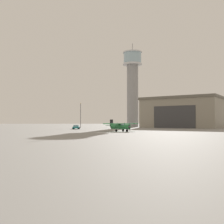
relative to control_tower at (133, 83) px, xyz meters
name	(u,v)px	position (x,y,z in m)	size (l,w,h in m)	color
ground_plane	(104,132)	(-11.61, -59.63, -20.17)	(400.00, 400.00, 0.00)	gray
control_tower	(133,83)	(0.00, 0.00, 0.00)	(8.74, 8.74, 38.29)	gray
hangar	(184,113)	(19.41, -14.09, -14.16)	(37.04, 35.23, 11.99)	gray
airplane_green	(120,126)	(-7.83, -55.09, -18.76)	(8.78, 7.97, 3.00)	#287A42
car_teal	(76,127)	(-21.22, -34.71, -19.42)	(2.44, 4.68, 1.37)	teal
light_post_north	(81,113)	(-21.61, -18.67, -14.46)	(0.44, 0.44, 9.70)	#38383D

